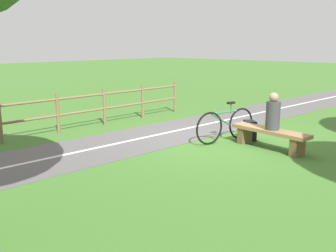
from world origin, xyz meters
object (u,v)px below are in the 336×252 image
Objects in this scene: person_seated at (273,113)px; backpack at (250,130)px; bicycle at (226,125)px; bench at (270,135)px.

person_seated reaches higher than backpack.
bench is at bearing 110.26° from bicycle.
backpack is (0.75, -0.40, -0.08)m from bench.
backpack is (-0.32, -0.55, -0.17)m from bicycle.
person_seated is 1.07m from backpack.
backpack is (0.80, -0.41, -0.57)m from person_seated.
backpack is at bearing 162.59° from bicycle.
person_seated is (-0.05, 0.01, 0.49)m from bench.
bicycle reaches higher than backpack.
bench is 0.86m from backpack.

